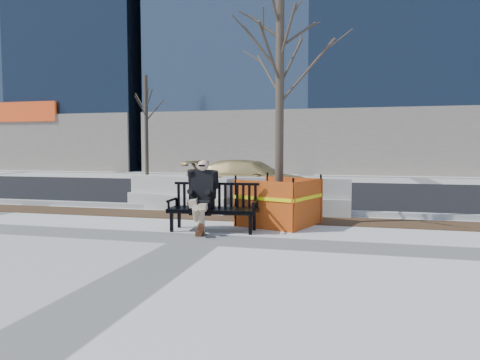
% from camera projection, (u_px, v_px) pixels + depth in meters
% --- Properties ---
extents(ground, '(120.00, 120.00, 0.00)m').
position_uv_depth(ground, '(201.00, 239.00, 8.08)').
color(ground, beige).
rests_on(ground, ground).
extents(mulch_strip, '(40.00, 1.20, 0.02)m').
position_uv_depth(mulch_strip, '(237.00, 217.00, 10.60)').
color(mulch_strip, '#47301C').
rests_on(mulch_strip, ground).
extents(asphalt_street, '(60.00, 10.40, 0.01)m').
position_uv_depth(asphalt_street, '(278.00, 192.00, 16.60)').
color(asphalt_street, black).
rests_on(asphalt_street, ground).
extents(curb, '(60.00, 0.25, 0.12)m').
position_uv_depth(curb, '(246.00, 210.00, 11.51)').
color(curb, '#9E9B93').
rests_on(curb, ground).
extents(building_left, '(20.00, 12.00, 28.00)m').
position_uv_depth(building_left, '(53.00, 1.00, 37.53)').
color(building_left, '#192333').
rests_on(building_left, ground).
extents(bench, '(1.85, 0.76, 0.97)m').
position_uv_depth(bench, '(213.00, 231.00, 8.90)').
color(bench, black).
rests_on(bench, ground).
extents(seated_man, '(0.67, 1.05, 1.42)m').
position_uv_depth(seated_man, '(202.00, 230.00, 8.99)').
color(seated_man, black).
rests_on(seated_man, ground).
extents(tree_fence, '(2.75, 2.75, 5.38)m').
position_uv_depth(tree_fence, '(279.00, 224.00, 9.64)').
color(tree_fence, orange).
rests_on(tree_fence, ground).
extents(sedan, '(4.55, 2.38, 1.26)m').
position_uv_depth(sedan, '(251.00, 199.00, 14.35)').
color(sedan, '#A48B4F').
rests_on(sedan, ground).
extents(jersey_barrier_left, '(3.20, 1.48, 0.90)m').
position_uv_depth(jersey_barrier_left, '(180.00, 210.00, 11.85)').
color(jersey_barrier_left, '#A9A69E').
rests_on(jersey_barrier_left, ground).
extents(jersey_barrier_right, '(3.21, 0.65, 0.92)m').
position_uv_depth(jersey_barrier_right, '(285.00, 214.00, 11.16)').
color(jersey_barrier_right, '#9E9C94').
rests_on(jersey_barrier_right, ground).
extents(far_tree_left, '(2.65, 2.65, 6.02)m').
position_uv_depth(far_tree_left, '(147.00, 177.00, 24.69)').
color(far_tree_left, '#453A2C').
rests_on(far_tree_left, ground).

